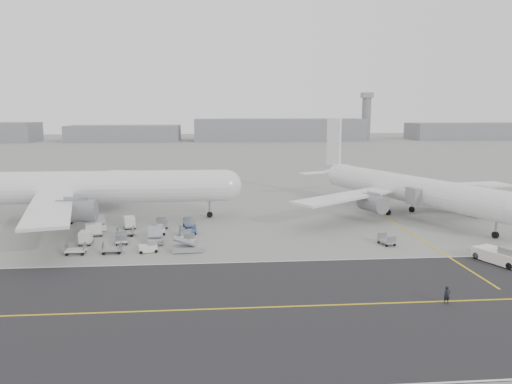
{
  "coord_description": "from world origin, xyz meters",
  "views": [
    {
      "loc": [
        -2.99,
        -67.73,
        20.82
      ],
      "look_at": [
        3.76,
        12.0,
        7.36
      ],
      "focal_mm": 35.0,
      "sensor_mm": 36.0,
      "label": 1
    }
  ],
  "objects": [
    {
      "name": "ground",
      "position": [
        0.0,
        0.0,
        0.0
      ],
      "size": [
        700.0,
        700.0,
        0.0
      ],
      "primitive_type": "plane",
      "color": "gray",
      "rests_on": "ground"
    },
    {
      "name": "taxiway",
      "position": [
        5.02,
        -17.98,
        0.01
      ],
      "size": [
        220.0,
        59.0,
        0.03
      ],
      "color": "#29292B",
      "rests_on": "ground"
    },
    {
      "name": "horizon_buildings",
      "position": [
        30.0,
        260.0,
        0.0
      ],
      "size": [
        520.0,
        28.0,
        28.0
      ],
      "primitive_type": null,
      "color": "slate",
      "rests_on": "ground"
    },
    {
      "name": "control_tower",
      "position": [
        100.0,
        265.0,
        16.25
      ],
      "size": [
        7.0,
        7.0,
        31.25
      ],
      "color": "slate",
      "rests_on": "ground"
    },
    {
      "name": "airliner_a",
      "position": [
        -28.8,
        26.78,
        6.21
      ],
      "size": [
        62.53,
        61.86,
        21.58
      ],
      "rotation": [
        0.0,
        0.0,
        1.57
      ],
      "color": "white",
      "rests_on": "ground"
    },
    {
      "name": "airliner_b",
      "position": [
        34.14,
        26.96,
        5.34
      ],
      "size": [
        49.89,
        50.96,
        18.52
      ],
      "rotation": [
        0.0,
        0.0,
        0.39
      ],
      "color": "white",
      "rests_on": "ground"
    },
    {
      "name": "pushback_tug",
      "position": [
        35.74,
        -5.47,
        1.05
      ],
      "size": [
        5.52,
        8.91,
        2.55
      ],
      "rotation": [
        0.0,
        0.0,
        0.38
      ],
      "color": "white",
      "rests_on": "ground"
    },
    {
      "name": "jet_bridge",
      "position": [
        41.15,
        21.71,
        4.42
      ],
      "size": [
        17.0,
        6.2,
        6.34
      ],
      "rotation": [
        0.0,
        0.0,
        0.19
      ],
      "color": "gray",
      "rests_on": "ground"
    },
    {
      "name": "gse_cluster",
      "position": [
        -15.21,
        11.44,
        0.0
      ],
      "size": [
        27.02,
        26.3,
        2.17
      ],
      "primitive_type": null,
      "rotation": [
        0.0,
        0.0,
        0.15
      ],
      "color": "gray",
      "rests_on": "ground"
    },
    {
      "name": "stray_dolly",
      "position": [
        23.42,
        4.91,
        0.0
      ],
      "size": [
        2.34,
        3.06,
        1.67
      ],
      "primitive_type": null,
      "rotation": [
        0.0,
        0.0,
        0.27
      ],
      "color": "silver",
      "rests_on": "ground"
    },
    {
      "name": "ground_crew_a",
      "position": [
        21.81,
        -18.61,
        0.98
      ],
      "size": [
        0.72,
        0.48,
        1.95
      ],
      "primitive_type": "imported",
      "rotation": [
        0.0,
        0.0,
        -0.02
      ],
      "color": "black",
      "rests_on": "ground"
    }
  ]
}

